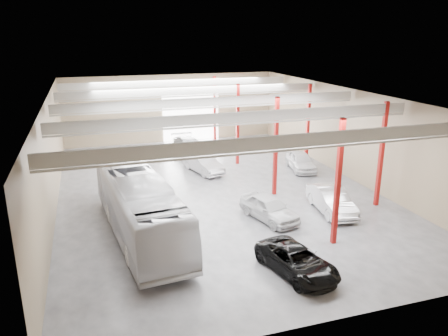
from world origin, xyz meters
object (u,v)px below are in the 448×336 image
car_row_c (190,147)px  black_sedan (297,261)px  car_right_near (331,200)px  car_row_a (269,208)px  coach_bus (139,206)px  car_right_far (301,161)px  car_row_b (203,163)px

car_row_c → black_sedan: bearing=-93.0°
car_row_c → car_right_near: bearing=-73.7°
black_sedan → car_right_near: size_ratio=0.96×
car_row_a → car_right_near: size_ratio=0.92×
coach_bus → car_right_far: coach_bus is taller
car_right_near → car_right_far: size_ratio=1.10×
car_right_near → car_row_c: bearing=116.9°
car_row_a → car_row_c: car_row_c is taller
black_sedan → car_right_near: (5.54, 6.11, 0.15)m
coach_bus → car_right_near: (12.15, -0.48, -0.95)m
car_right_far → car_right_near: bearing=-94.6°
coach_bus → black_sedan: bearing=-50.5°
coach_bus → car_right_near: coach_bus is taller
car_right_near → car_right_far: bearing=82.5°
car_row_b → car_right_near: size_ratio=0.94×
car_right_near → car_row_a: bearing=-174.4°
car_row_b → car_row_c: 5.20m
car_row_b → car_row_c: car_row_c is taller
coach_bus → car_row_c: coach_bus is taller
car_row_c → car_right_near: (5.59, -15.84, -0.05)m
car_row_b → black_sedan: bearing=-104.7°
car_row_a → car_right_far: 10.91m
car_row_b → car_right_far: 8.22m
coach_bus → car_row_a: coach_bus is taller
car_right_near → car_right_far: (2.35, 8.80, -0.05)m
coach_bus → car_row_b: coach_bus is taller
car_right_far → car_row_b: bearing=177.5°
car_row_a → car_row_b: car_row_a is taller
car_right_far → car_row_a: bearing=-117.1°
black_sedan → car_right_near: bearing=35.8°
car_row_b → car_row_c: size_ratio=0.78×
car_row_b → car_right_far: bearing=-28.0°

